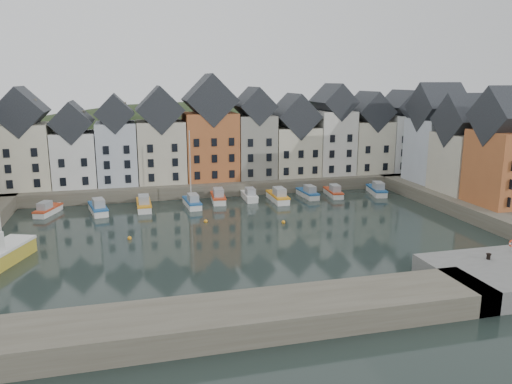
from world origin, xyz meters
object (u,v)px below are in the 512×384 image
object	(u,v)px
boat_a	(48,210)
mooring_bollard	(489,256)
boat_d	(192,202)
life_ring_post	(512,243)

from	to	relation	value
boat_a	mooring_bollard	bearing A→B (deg)	-18.79
boat_d	mooring_bollard	distance (m)	42.33
boat_a	life_ring_post	world-z (taller)	life_ring_post
boat_a	mooring_bollard	size ratio (longest dim) A/B	10.57
mooring_bollard	boat_a	bearing A→B (deg)	141.10
boat_a	mooring_bollard	distance (m)	57.00
boat_d	life_ring_post	size ratio (longest dim) A/B	8.94
boat_d	life_ring_post	world-z (taller)	boat_d
life_ring_post	boat_a	bearing A→B (deg)	144.28
boat_a	mooring_bollard	xyz separation A→B (m)	(44.34, -35.78, 1.66)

